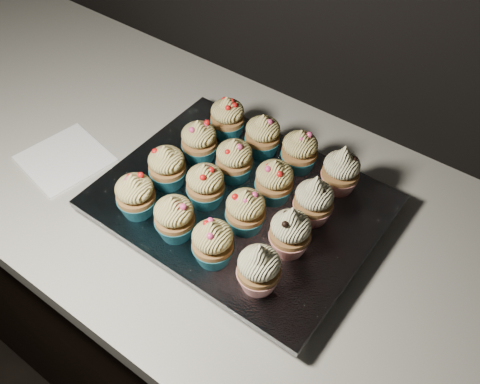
{
  "coord_description": "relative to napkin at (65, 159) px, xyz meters",
  "views": [
    {
      "loc": [
        0.5,
        1.21,
        1.59
      ],
      "look_at": [
        0.15,
        1.68,
        0.95
      ],
      "focal_mm": 40.0,
      "sensor_mm": 36.0,
      "label": 1
    }
  ],
  "objects": [
    {
      "name": "napkin",
      "position": [
        0.0,
        0.0,
        0.0
      ],
      "size": [
        0.16,
        0.16,
        0.0
      ],
      "primitive_type": "cube",
      "rotation": [
        0.0,
        0.0,
        -0.18
      ],
      "color": "white",
      "rests_on": "worktop"
    },
    {
      "name": "cupcake_4",
      "position": [
        0.22,
        0.05,
        0.07
      ],
      "size": [
        0.06,
        0.06,
        0.08
      ],
      "color": "#1A687B",
      "rests_on": "foil_lining"
    },
    {
      "name": "foil_lining",
      "position": [
        0.34,
        0.09,
        0.03
      ],
      "size": [
        0.45,
        0.35,
        0.01
      ],
      "primitive_type": "cube",
      "rotation": [
        0.0,
        0.0,
        -0.0
      ],
      "color": "silver",
      "rests_on": "baking_tray"
    },
    {
      "name": "cupcake_9",
      "position": [
        0.3,
        0.13,
        0.07
      ],
      "size": [
        0.06,
        0.06,
        0.08
      ],
      "color": "#1A687B",
      "rests_on": "foil_lining"
    },
    {
      "name": "cupcake_13",
      "position": [
        0.3,
        0.21,
        0.07
      ],
      "size": [
        0.06,
        0.06,
        0.08
      ],
      "color": "#1A687B",
      "rests_on": "foil_lining"
    },
    {
      "name": "cupcake_7",
      "position": [
        0.46,
        0.05,
        0.07
      ],
      "size": [
        0.06,
        0.06,
        0.1
      ],
      "color": "red",
      "rests_on": "foil_lining"
    },
    {
      "name": "cupcake_15",
      "position": [
        0.45,
        0.21,
        0.07
      ],
      "size": [
        0.06,
        0.06,
        0.1
      ],
      "color": "red",
      "rests_on": "foil_lining"
    },
    {
      "name": "cupcake_11",
      "position": [
        0.45,
        0.13,
        0.07
      ],
      "size": [
        0.06,
        0.06,
        0.1
      ],
      "color": "red",
      "rests_on": "foil_lining"
    },
    {
      "name": "cupcake_12",
      "position": [
        0.22,
        0.21,
        0.07
      ],
      "size": [
        0.06,
        0.06,
        0.08
      ],
      "color": "#1A687B",
      "rests_on": "foil_lining"
    },
    {
      "name": "cupcake_10",
      "position": [
        0.38,
        0.13,
        0.07
      ],
      "size": [
        0.06,
        0.06,
        0.08
      ],
      "color": "#1A687B",
      "rests_on": "foil_lining"
    },
    {
      "name": "cabinet",
      "position": [
        0.19,
        0.11,
        -0.47
      ],
      "size": [
        2.4,
        0.6,
        0.86
      ],
      "primitive_type": "cube",
      "color": "black",
      "rests_on": "ground"
    },
    {
      "name": "cupcake_1",
      "position": [
        0.3,
        -0.03,
        0.07
      ],
      "size": [
        0.06,
        0.06,
        0.08
      ],
      "color": "#1A687B",
      "rests_on": "foil_lining"
    },
    {
      "name": "cupcake_8",
      "position": [
        0.22,
        0.13,
        0.07
      ],
      "size": [
        0.06,
        0.06,
        0.08
      ],
      "color": "#1A687B",
      "rests_on": "foil_lining"
    },
    {
      "name": "cupcake_3",
      "position": [
        0.46,
        -0.03,
        0.07
      ],
      "size": [
        0.06,
        0.06,
        0.1
      ],
      "color": "red",
      "rests_on": "foil_lining"
    },
    {
      "name": "cupcake_5",
      "position": [
        0.3,
        0.06,
        0.07
      ],
      "size": [
        0.06,
        0.06,
        0.08
      ],
      "color": "#1A687B",
      "rests_on": "foil_lining"
    },
    {
      "name": "cupcake_14",
      "position": [
        0.37,
        0.21,
        0.07
      ],
      "size": [
        0.06,
        0.06,
        0.08
      ],
      "color": "#1A687B",
      "rests_on": "foil_lining"
    },
    {
      "name": "cupcake_6",
      "position": [
        0.38,
        0.05,
        0.07
      ],
      "size": [
        0.06,
        0.06,
        0.08
      ],
      "color": "#1A687B",
      "rests_on": "foil_lining"
    },
    {
      "name": "cupcake_0",
      "position": [
        0.22,
        -0.03,
        0.07
      ],
      "size": [
        0.06,
        0.06,
        0.08
      ],
      "color": "#1A687B",
      "rests_on": "foil_lining"
    },
    {
      "name": "cupcake_2",
      "position": [
        0.38,
        -0.03,
        0.07
      ],
      "size": [
        0.06,
        0.06,
        0.08
      ],
      "color": "#1A687B",
      "rests_on": "foil_lining"
    },
    {
      "name": "worktop",
      "position": [
        0.19,
        0.11,
        -0.02
      ],
      "size": [
        2.44,
        0.64,
        0.04
      ],
      "primitive_type": "cube",
      "color": "beige",
      "rests_on": "cabinet"
    },
    {
      "name": "baking_tray",
      "position": [
        0.34,
        0.09,
        0.01
      ],
      "size": [
        0.41,
        0.31,
        0.02
      ],
      "primitive_type": "cube",
      "rotation": [
        0.0,
        0.0,
        -0.0
      ],
      "color": "black",
      "rests_on": "worktop"
    }
  ]
}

